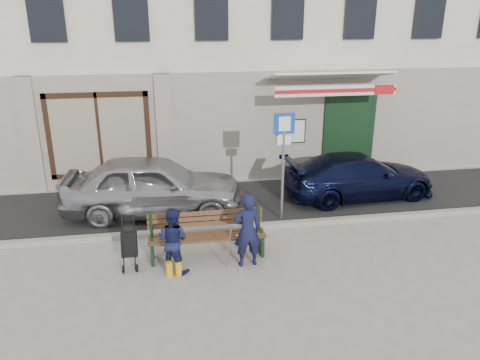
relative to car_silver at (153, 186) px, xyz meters
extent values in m
plane|color=#9E9991|center=(1.76, -2.80, -0.74)|extent=(80.00, 80.00, 0.00)
cube|color=#282828|center=(1.76, 0.30, -0.74)|extent=(60.00, 3.20, 0.01)
cube|color=#9E9384|center=(1.76, -1.30, -0.68)|extent=(60.00, 0.18, 0.12)
cube|color=beige|center=(1.76, 5.70, 4.26)|extent=(20.00, 7.00, 10.00)
cube|color=#9E9384|center=(1.76, 2.16, 0.86)|extent=(20.00, 0.12, 3.20)
cube|color=maroon|center=(-1.44, 2.22, 0.81)|extent=(2.50, 0.12, 2.00)
cube|color=black|center=(5.86, 2.08, 0.56)|extent=(1.60, 0.10, 2.60)
cube|color=black|center=(5.86, 2.55, 0.46)|extent=(1.25, 0.90, 2.40)
cube|color=white|center=(4.06, 2.05, 0.71)|extent=(0.80, 0.03, 0.65)
cube|color=white|center=(4.96, 1.82, 2.34)|extent=(3.40, 1.72, 0.42)
cube|color=white|center=(4.96, 0.97, 2.06)|extent=(3.40, 0.05, 0.28)
cube|color=#B01519|center=(4.96, 0.94, 2.06)|extent=(3.40, 0.02, 0.10)
imported|color=#A6A6AB|center=(0.00, 0.00, 0.00)|extent=(4.51, 2.14, 1.49)
imported|color=black|center=(5.48, 0.24, -0.15)|extent=(4.25, 2.00, 1.20)
cylinder|color=gray|center=(3.05, -0.88, 0.52)|extent=(0.07, 0.07, 2.54)
cube|color=#0B3EA2|center=(3.05, -0.88, 1.65)|extent=(0.49, 0.04, 0.49)
cube|color=white|center=(3.05, -0.91, 1.65)|extent=(0.27, 0.02, 0.33)
cube|color=white|center=(3.05, -0.88, 1.26)|extent=(0.33, 0.04, 0.21)
cube|color=brown|center=(1.09, -2.43, -0.29)|extent=(2.40, 0.50, 0.04)
cube|color=brown|center=(1.09, -2.15, 0.00)|extent=(2.40, 0.10, 0.36)
cube|color=#153119|center=(-0.03, -2.43, -0.52)|extent=(0.06, 0.50, 0.45)
cube|color=#153119|center=(2.21, -2.43, -0.52)|extent=(0.06, 0.50, 0.45)
cube|color=white|center=(1.84, -2.53, -0.26)|extent=(0.34, 0.25, 0.11)
cylinder|color=gray|center=(1.44, -3.10, -0.24)|extent=(0.07, 0.34, 0.96)
cylinder|color=gold|center=(0.29, -3.08, -0.59)|extent=(0.13, 0.13, 0.30)
cylinder|color=gold|center=(0.47, -3.08, -0.59)|extent=(0.13, 0.13, 0.30)
imported|color=#121533|center=(1.84, -2.88, 0.01)|extent=(0.59, 0.42, 1.52)
imported|color=#151A3C|center=(0.39, -2.87, -0.09)|extent=(0.81, 0.76, 1.32)
cylinder|color=black|center=(-0.59, -2.81, -0.67)|extent=(0.04, 0.15, 0.15)
cylinder|color=black|center=(-0.33, -2.81, -0.67)|extent=(0.04, 0.15, 0.15)
cube|color=black|center=(-0.46, -2.59, -0.25)|extent=(0.32, 0.29, 0.52)
cylinder|color=black|center=(-0.46, -2.46, 0.31)|extent=(0.29, 0.04, 0.02)
camera|label=1|loc=(0.34, -11.02, 4.05)|focal=35.00mm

